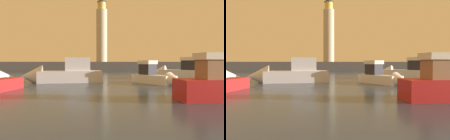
# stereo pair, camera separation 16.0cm
# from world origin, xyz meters

# --- Properties ---
(ground_plane) EXTENTS (220.00, 220.00, 0.00)m
(ground_plane) POSITION_xyz_m (0.00, 29.73, 0.00)
(ground_plane) COLOR #2D3D51
(breakwater) EXTENTS (69.44, 4.84, 2.31)m
(breakwater) POSITION_xyz_m (0.00, 59.46, 1.16)
(breakwater) COLOR #423F3D
(breakwater) RESTS_ON ground_plane
(lighthouse) EXTENTS (2.76, 2.76, 16.34)m
(lighthouse) POSITION_xyz_m (4.03, 59.46, 10.05)
(lighthouse) COLOR beige
(lighthouse) RESTS_ON breakwater
(motorboat_1) EXTENTS (4.02, 6.32, 2.69)m
(motorboat_1) POSITION_xyz_m (5.32, 22.11, 0.72)
(motorboat_1) COLOR white
(motorboat_1) RESTS_ON ground_plane
(motorboat_4) EXTENTS (8.67, 2.75, 3.26)m
(motorboat_4) POSITION_xyz_m (-4.62, 25.32, 0.88)
(motorboat_4) COLOR silver
(motorboat_4) RESTS_ON ground_plane
(motorboat_5) EXTENTS (8.18, 6.93, 3.33)m
(motorboat_5) POSITION_xyz_m (10.57, 28.38, 0.86)
(motorboat_5) COLOR silver
(motorboat_5) RESTS_ON ground_plane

